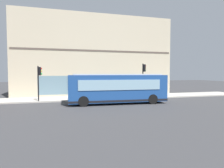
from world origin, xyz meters
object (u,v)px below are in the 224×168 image
object	(u,v)px
city_bus_nearside	(117,89)
pedestrian_near_hydrant	(76,91)
traffic_light_down_block	(39,77)
pedestrian_walking_along_curb	(133,88)
traffic_light_near_corner	(144,74)
fire_hydrant	(113,93)
pedestrian_near_building_entrance	(122,87)
pedestrian_by_light_pole	(135,89)

from	to	relation	value
city_bus_nearside	pedestrian_near_hydrant	bearing A→B (deg)	47.51
pedestrian_near_hydrant	traffic_light_down_block	bearing A→B (deg)	98.01
traffic_light_down_block	pedestrian_walking_along_curb	world-z (taller)	traffic_light_down_block
traffic_light_down_block	traffic_light_near_corner	bearing A→B (deg)	-88.83
fire_hydrant	pedestrian_walking_along_curb	xyz separation A→B (m)	(0.60, -3.10, 0.61)
traffic_light_near_corner	pedestrian_near_building_entrance	xyz separation A→B (m)	(2.94, 1.91, -1.88)
city_bus_nearside	pedestrian_by_light_pole	xyz separation A→B (m)	(5.00, -4.05, -0.51)
pedestrian_walking_along_curb	pedestrian_near_hydrant	size ratio (longest dim) A/B	1.02
traffic_light_near_corner	traffic_light_down_block	size ratio (longest dim) A/B	1.12
city_bus_nearside	traffic_light_down_block	distance (m)	8.46
city_bus_nearside	pedestrian_near_hydrant	distance (m)	5.31
traffic_light_near_corner	pedestrian_by_light_pole	xyz separation A→B (m)	(1.73, 0.42, -2.02)
traffic_light_near_corner	traffic_light_down_block	distance (m)	12.28
traffic_light_near_corner	pedestrian_walking_along_curb	size ratio (longest dim) A/B	2.48
pedestrian_walking_along_curb	traffic_light_near_corner	bearing A→B (deg)	-172.32
pedestrian_by_light_pole	pedestrian_walking_along_curb	distance (m)	0.90
traffic_light_down_block	pedestrian_by_light_pole	size ratio (longest dim) A/B	2.38
pedestrian_near_hydrant	pedestrian_near_building_entrance	bearing A→B (deg)	-67.74
pedestrian_by_light_pole	traffic_light_near_corner	bearing A→B (deg)	-166.19
pedestrian_by_light_pole	pedestrian_near_hydrant	distance (m)	8.07
pedestrian_by_light_pole	pedestrian_walking_along_curb	bearing A→B (deg)	-4.61
fire_hydrant	pedestrian_by_light_pole	world-z (taller)	pedestrian_by_light_pole
traffic_light_near_corner	traffic_light_down_block	world-z (taller)	traffic_light_near_corner
traffic_light_near_corner	pedestrian_near_hydrant	bearing A→B (deg)	87.95
traffic_light_near_corner	pedestrian_near_building_entrance	bearing A→B (deg)	33.05
fire_hydrant	traffic_light_near_corner	bearing A→B (deg)	-120.32
traffic_light_near_corner	pedestrian_near_hydrant	size ratio (longest dim) A/B	2.53
city_bus_nearside	pedestrian_by_light_pole	world-z (taller)	city_bus_nearside
fire_hydrant	pedestrian_near_building_entrance	bearing A→B (deg)	-59.06
traffic_light_down_block	pedestrian_near_building_entrance	distance (m)	10.96
city_bus_nearside	pedestrian_walking_along_curb	xyz separation A→B (m)	(5.89, -4.12, -0.43)
traffic_light_near_corner	pedestrian_near_hydrant	distance (m)	8.60
fire_hydrant	traffic_light_down_block	bearing A→B (deg)	104.43
pedestrian_by_light_pole	pedestrian_near_hydrant	size ratio (longest dim) A/B	0.95
traffic_light_down_block	fire_hydrant	distance (m)	9.39
fire_hydrant	pedestrian_near_building_entrance	distance (m)	1.92
city_bus_nearside	pedestrian_near_building_entrance	xyz separation A→B (m)	(6.21, -2.56, -0.36)
traffic_light_down_block	pedestrian_near_building_entrance	world-z (taller)	traffic_light_down_block
traffic_light_down_block	fire_hydrant	xyz separation A→B (m)	(2.27, -8.82, -2.25)
pedestrian_by_light_pole	pedestrian_near_building_entrance	xyz separation A→B (m)	(1.22, 1.49, 0.14)
city_bus_nearside	pedestrian_by_light_pole	size ratio (longest dim) A/B	6.44
traffic_light_near_corner	traffic_light_down_block	xyz separation A→B (m)	(-0.25, 12.28, -0.30)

